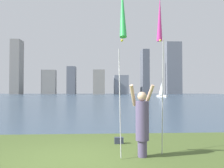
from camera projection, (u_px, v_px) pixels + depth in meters
name	position (u px, v px, depth m)	size (l,w,h in m)	color
ground	(97.00, 98.00, 56.33)	(120.00, 138.00, 0.12)	#475B28
person	(142.00, 121.00, 5.75)	(0.68, 0.50, 1.85)	#594C72
kite_flag_left	(122.00, 14.00, 5.20)	(0.16, 1.25, 4.22)	#B2B2B7
kite_flag_right	(160.00, 22.00, 6.19)	(0.16, 0.47, 4.32)	#B2B2B7
bag	(119.00, 140.00, 7.15)	(0.28, 0.15, 0.20)	#33384C
sailboat_2	(162.00, 90.00, 57.89)	(2.59, 2.84, 5.03)	white
skyline_tower_0	(17.00, 67.00, 102.32)	(4.17, 6.34, 24.72)	gray
skyline_tower_1	(49.00, 82.00, 103.58)	(6.29, 3.76, 11.19)	gray
skyline_tower_2	(72.00, 81.00, 100.68)	(3.69, 5.91, 12.37)	slate
skyline_tower_3	(99.00, 82.00, 101.42)	(5.20, 5.44, 11.00)	gray
skyline_tower_4	(121.00, 85.00, 104.14)	(6.48, 5.75, 8.72)	gray
skyline_tower_5	(145.00, 72.00, 105.94)	(3.16, 7.10, 20.84)	#565B66
skyline_tower_6	(174.00, 68.00, 103.93)	(7.10, 3.11, 24.23)	slate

